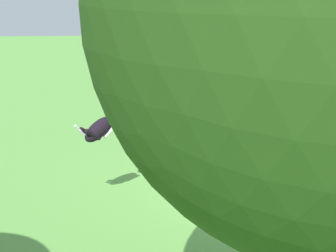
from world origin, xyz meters
The scene contains 5 objects.
ground_plane centered at (0.00, 0.00, 0.00)m, with size 60.00×60.00×0.00m, color #589540.
person centered at (0.54, -0.60, 0.70)m, with size 0.55×0.71×1.29m.
dog centered at (2.77, 0.36, 1.28)m, with size 0.82×0.70×0.55m.
frisbee_flying centered at (2.51, 0.24, 1.68)m, with size 0.26×0.26×0.02m, color #2585E5.
frisbee_held centered at (0.66, -0.23, 0.61)m, with size 0.22×0.22×0.02m, color #EC5C16.
Camera 1 is at (2.28, 9.02, 3.59)m, focal length 57.72 mm.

